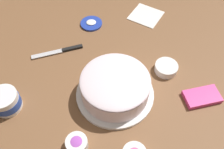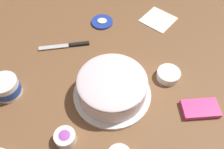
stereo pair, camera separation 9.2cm
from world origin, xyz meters
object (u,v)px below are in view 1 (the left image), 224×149
frosted_cake (115,87)px  spreading_knife (62,51)px  candy_box_lower (202,97)px  sprinkle_bowl_rainbow (77,143)px  sprinkle_bowl_blue (166,68)px  frosting_tub_lid (91,23)px  frosting_tub (5,101)px  paper_napkin (146,15)px

frosted_cake → spreading_knife: 0.34m
candy_box_lower → frosted_cake: bearing=-16.2°
sprinkle_bowl_rainbow → sprinkle_bowl_blue: bearing=-138.7°
spreading_knife → sprinkle_bowl_blue: bearing=164.1°
frosting_tub_lid → spreading_knife: frosting_tub_lid is taller
frosted_cake → frosting_tub: (0.42, 0.04, -0.01)m
frosted_cake → paper_napkin: (-0.18, -0.48, -0.05)m
sprinkle_bowl_rainbow → sprinkle_bowl_blue: sprinkle_bowl_rainbow is taller
paper_napkin → frosting_tub: bearing=41.0°
spreading_knife → candy_box_lower: 0.64m
frosting_tub → spreading_knife: frosting_tub is taller
frosted_cake → spreading_knife: frosted_cake is taller
frosting_tub → spreading_knife: size_ratio=0.47×
sprinkle_bowl_blue → frosting_tub_lid: bearing=-43.8°
spreading_knife → sprinkle_bowl_rainbow: 0.46m
frosted_cake → spreading_knife: size_ratio=1.34×
frosting_tub_lid → sprinkle_bowl_rainbow: size_ratio=1.44×
frosting_tub → candy_box_lower: size_ratio=0.78×
frosting_tub_lid → sprinkle_bowl_blue: sprinkle_bowl_blue is taller
sprinkle_bowl_rainbow → paper_napkin: 0.76m
frosting_tub_lid → paper_napkin: frosting_tub_lid is taller
frosting_tub_lid → candy_box_lower: bearing=134.4°
frosting_tub_lid → candy_box_lower: candy_box_lower is taller
frosting_tub_lid → paper_napkin: (-0.29, -0.06, -0.00)m
spreading_knife → sprinkle_bowl_rainbow: size_ratio=3.05×
sprinkle_bowl_rainbow → sprinkle_bowl_blue: 0.49m
frosted_cake → frosting_tub: size_ratio=2.85×
frosting_tub → spreading_knife: (-0.18, -0.28, -0.03)m
spreading_knife → sprinkle_bowl_blue: sprinkle_bowl_blue is taller
sprinkle_bowl_blue → paper_napkin: size_ratio=0.65×
frosting_tub_lid → paper_napkin: size_ratio=0.73×
frosting_tub → paper_napkin: frosting_tub is taller
frosting_tub → candy_box_lower: (-0.76, -0.01, -0.03)m
spreading_knife → candy_box_lower: size_ratio=1.66×
spreading_knife → paper_napkin: bearing=-150.3°
sprinkle_bowl_blue → candy_box_lower: (-0.12, 0.14, -0.01)m
sprinkle_bowl_blue → paper_napkin: sprinkle_bowl_blue is taller
frosting_tub_lid → spreading_knife: 0.22m
frosting_tub → sprinkle_bowl_blue: frosting_tub is taller
sprinkle_bowl_blue → paper_napkin: bearing=-83.7°
sprinkle_bowl_rainbow → candy_box_lower: (-0.48, -0.18, -0.01)m
frosted_cake → sprinkle_bowl_blue: frosted_cake is taller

